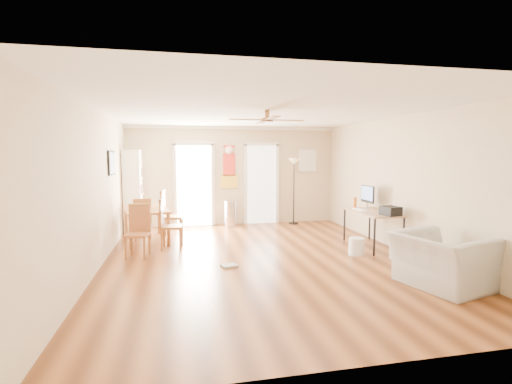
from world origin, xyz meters
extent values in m
plane|color=brown|center=(0.00, 0.00, 0.00)|extent=(7.00, 7.00, 0.00)
cube|color=red|center=(-0.13, 3.48, 1.55)|extent=(0.46, 0.03, 1.10)
cube|color=white|center=(2.05, 3.47, 1.70)|extent=(0.50, 0.04, 0.60)
cube|color=black|center=(-2.73, 1.40, 1.70)|extent=(0.04, 0.66, 0.48)
cylinder|color=silver|center=(-0.14, 3.18, 0.33)|extent=(0.33, 0.33, 0.67)
cube|color=white|center=(2.20, 0.67, 0.73)|extent=(0.14, 0.44, 0.02)
cube|color=black|center=(2.45, -0.07, 0.81)|extent=(0.34, 0.38, 0.17)
cylinder|color=#D46112|center=(2.30, 1.08, 0.83)|extent=(0.09, 0.09, 0.21)
cylinder|color=white|center=(1.77, -0.08, 0.16)|extent=(0.35, 0.35, 0.32)
cylinder|color=silver|center=(2.34, -0.46, 0.13)|extent=(0.29, 0.29, 0.27)
cube|color=gray|center=(-0.65, -0.33, 0.02)|extent=(0.29, 0.26, 0.04)
imported|color=#AFAFAA|center=(2.15, -1.87, 0.38)|extent=(1.27, 1.37, 0.75)
camera|label=1|loc=(-1.45, -6.36, 1.86)|focal=26.23mm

